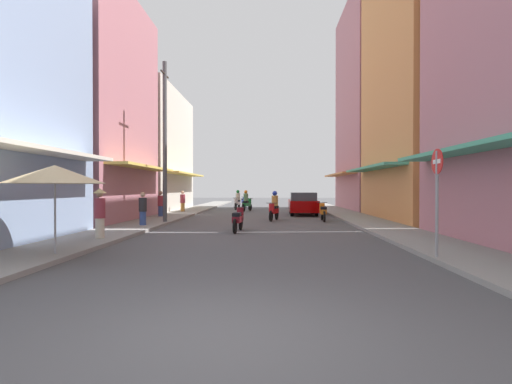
{
  "coord_description": "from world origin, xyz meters",
  "views": [
    {
      "loc": [
        0.54,
        -4.39,
        1.73
      ],
      "look_at": [
        -0.35,
        18.74,
        1.49
      ],
      "focal_mm": 26.72,
      "sensor_mm": 36.0,
      "label": 1
    }
  ],
  "objects_px": {
    "motorbike_white": "(237,201)",
    "motorbike_maroon": "(238,219)",
    "motorbike_orange": "(323,211)",
    "pedestrian_midway": "(161,205)",
    "motorbike_blue": "(244,202)",
    "street_sign_no_entry": "(437,189)",
    "pedestrian_foreground": "(100,212)",
    "motorbike_green": "(247,202)",
    "motorbike_red": "(274,207)",
    "utility_pole": "(165,141)",
    "parked_car": "(303,203)",
    "pedestrian_crossing": "(183,202)",
    "pedestrian_far": "(143,210)",
    "vendor_umbrella": "(55,174)"
  },
  "relations": [
    {
      "from": "vendor_umbrella",
      "to": "pedestrian_midway",
      "type": "bearing_deg",
      "value": 94.66
    },
    {
      "from": "motorbike_maroon",
      "to": "street_sign_no_entry",
      "type": "xyz_separation_m",
      "value": [
        5.18,
        -6.04,
        1.21
      ]
    },
    {
      "from": "motorbike_green",
      "to": "pedestrian_far",
      "type": "relative_size",
      "value": 1.11
    },
    {
      "from": "pedestrian_foreground",
      "to": "motorbike_red",
      "type": "bearing_deg",
      "value": 55.51
    },
    {
      "from": "motorbike_maroon",
      "to": "motorbike_green",
      "type": "xyz_separation_m",
      "value": [
        -0.49,
        13.31,
        0.2
      ]
    },
    {
      "from": "parked_car",
      "to": "street_sign_no_entry",
      "type": "distance_m",
      "value": 15.71
    },
    {
      "from": "motorbike_blue",
      "to": "pedestrian_crossing",
      "type": "relative_size",
      "value": 1.16
    },
    {
      "from": "parked_car",
      "to": "pedestrian_crossing",
      "type": "relative_size",
      "value": 2.67
    },
    {
      "from": "street_sign_no_entry",
      "to": "motorbike_blue",
      "type": "bearing_deg",
      "value": 104.07
    },
    {
      "from": "pedestrian_midway",
      "to": "pedestrian_far",
      "type": "bearing_deg",
      "value": -82.09
    },
    {
      "from": "motorbike_blue",
      "to": "street_sign_no_entry",
      "type": "bearing_deg",
      "value": -75.93
    },
    {
      "from": "pedestrian_midway",
      "to": "motorbike_blue",
      "type": "bearing_deg",
      "value": 73.25
    },
    {
      "from": "utility_pole",
      "to": "pedestrian_far",
      "type": "bearing_deg",
      "value": -106.07
    },
    {
      "from": "motorbike_blue",
      "to": "motorbike_orange",
      "type": "xyz_separation_m",
      "value": [
        5.19,
        -14.11,
        0.0
      ]
    },
    {
      "from": "motorbike_blue",
      "to": "utility_pole",
      "type": "relative_size",
      "value": 0.23
    },
    {
      "from": "pedestrian_midway",
      "to": "motorbike_white",
      "type": "bearing_deg",
      "value": 68.78
    },
    {
      "from": "motorbike_orange",
      "to": "parked_car",
      "type": "height_order",
      "value": "parked_car"
    },
    {
      "from": "motorbike_blue",
      "to": "parked_car",
      "type": "height_order",
      "value": "parked_car"
    },
    {
      "from": "motorbike_orange",
      "to": "street_sign_no_entry",
      "type": "relative_size",
      "value": 0.68
    },
    {
      "from": "motorbike_red",
      "to": "pedestrian_midway",
      "type": "bearing_deg",
      "value": 169.66
    },
    {
      "from": "motorbike_green",
      "to": "motorbike_white",
      "type": "bearing_deg",
      "value": 111.14
    },
    {
      "from": "motorbike_maroon",
      "to": "motorbike_blue",
      "type": "height_order",
      "value": "same"
    },
    {
      "from": "motorbike_green",
      "to": "utility_pole",
      "type": "xyz_separation_m",
      "value": [
        -3.29,
        -10.33,
        3.27
      ]
    },
    {
      "from": "motorbike_white",
      "to": "motorbike_maroon",
      "type": "relative_size",
      "value": 1.0
    },
    {
      "from": "motorbike_orange",
      "to": "street_sign_no_entry",
      "type": "bearing_deg",
      "value": -84.19
    },
    {
      "from": "vendor_umbrella",
      "to": "motorbike_orange",
      "type": "bearing_deg",
      "value": 54.04
    },
    {
      "from": "motorbike_maroon",
      "to": "street_sign_no_entry",
      "type": "distance_m",
      "value": 8.05
    },
    {
      "from": "motorbike_white",
      "to": "motorbike_orange",
      "type": "distance_m",
      "value": 11.9
    },
    {
      "from": "pedestrian_foreground",
      "to": "street_sign_no_entry",
      "type": "relative_size",
      "value": 0.65
    },
    {
      "from": "vendor_umbrella",
      "to": "street_sign_no_entry",
      "type": "relative_size",
      "value": 0.88
    },
    {
      "from": "motorbike_maroon",
      "to": "pedestrian_midway",
      "type": "distance_m",
      "value": 8.11
    },
    {
      "from": "pedestrian_foreground",
      "to": "motorbike_white",
      "type": "bearing_deg",
      "value": 81.45
    },
    {
      "from": "motorbike_white",
      "to": "pedestrian_far",
      "type": "distance_m",
      "value": 14.67
    },
    {
      "from": "motorbike_orange",
      "to": "vendor_umbrella",
      "type": "bearing_deg",
      "value": -125.96
    },
    {
      "from": "motorbike_maroon",
      "to": "parked_car",
      "type": "height_order",
      "value": "parked_car"
    },
    {
      "from": "motorbike_green",
      "to": "motorbike_red",
      "type": "bearing_deg",
      "value": -76.34
    },
    {
      "from": "motorbike_orange",
      "to": "pedestrian_crossing",
      "type": "xyz_separation_m",
      "value": [
        -8.84,
        5.9,
        0.27
      ]
    },
    {
      "from": "motorbike_green",
      "to": "pedestrian_midway",
      "type": "distance_m",
      "value": 8.25
    },
    {
      "from": "motorbike_white",
      "to": "pedestrian_midway",
      "type": "xyz_separation_m",
      "value": [
        -3.59,
        -9.25,
        0.07
      ]
    },
    {
      "from": "motorbike_maroon",
      "to": "pedestrian_midway",
      "type": "bearing_deg",
      "value": 127.96
    },
    {
      "from": "motorbike_orange",
      "to": "pedestrian_midway",
      "type": "bearing_deg",
      "value": 171.65
    },
    {
      "from": "parked_car",
      "to": "pedestrian_far",
      "type": "bearing_deg",
      "value": -132.75
    },
    {
      "from": "motorbike_orange",
      "to": "motorbike_red",
      "type": "bearing_deg",
      "value": 176.7
    },
    {
      "from": "motorbike_maroon",
      "to": "motorbike_green",
      "type": "height_order",
      "value": "motorbike_green"
    },
    {
      "from": "motorbike_maroon",
      "to": "parked_car",
      "type": "bearing_deg",
      "value": 70.5
    },
    {
      "from": "motorbike_blue",
      "to": "pedestrian_foreground",
      "type": "height_order",
      "value": "pedestrian_foreground"
    },
    {
      "from": "motorbike_green",
      "to": "parked_car",
      "type": "xyz_separation_m",
      "value": [
        3.87,
        -3.77,
        0.04
      ]
    },
    {
      "from": "pedestrian_far",
      "to": "vendor_umbrella",
      "type": "relative_size",
      "value": 0.67
    },
    {
      "from": "motorbike_green",
      "to": "pedestrian_foreground",
      "type": "height_order",
      "value": "pedestrian_foreground"
    },
    {
      "from": "motorbike_red",
      "to": "utility_pole",
      "type": "bearing_deg",
      "value": -156.93
    }
  ]
}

